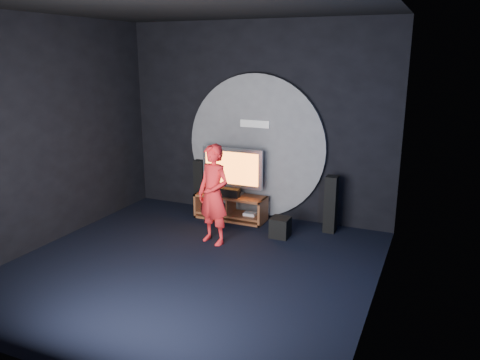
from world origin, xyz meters
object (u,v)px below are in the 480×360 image
tower_speaker_right (331,204)px  player (213,195)px  tv (232,169)px  subwoofer (280,227)px  media_console (231,209)px  tower_speaker_left (201,185)px

tower_speaker_right → player: bearing=-142.7°
player → tv: bearing=116.8°
subwoofer → player: (-0.89, -0.64, 0.63)m
media_console → player: size_ratio=0.81×
media_console → tower_speaker_right: size_ratio=1.34×
tower_speaker_left → tower_speaker_right: size_ratio=1.00×
subwoofer → media_console: bearing=157.1°
tower_speaker_right → subwoofer: bearing=-140.8°
tower_speaker_right → subwoofer: size_ratio=2.94×
media_console → player: player is taller
subwoofer → player: bearing=-144.2°
tower_speaker_left → tower_speaker_right: (2.58, -0.20, 0.00)m
tower_speaker_right → media_console: bearing=-176.9°
tower_speaker_right → player: size_ratio=0.61×
tv → subwoofer: bearing=-25.7°
media_console → tv: (-0.01, 0.07, 0.72)m
tv → tower_speaker_left: tv is taller
tower_speaker_left → player: bearing=-54.7°
tower_speaker_left → media_console: bearing=-20.9°
tower_speaker_left → tower_speaker_right: bearing=-4.5°
tower_speaker_right → subwoofer: 0.95m
tv → subwoofer: tv is taller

